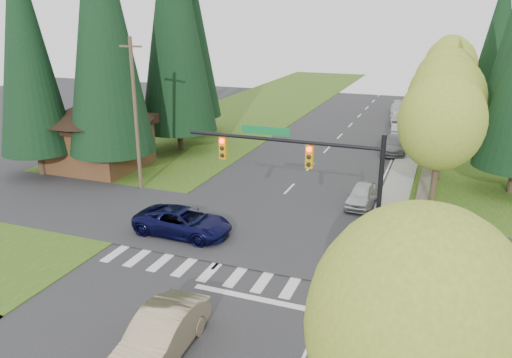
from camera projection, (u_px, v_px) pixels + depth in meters
The scene contains 31 objects.
ground at pixel (175, 308), 20.21m from camera, with size 120.00×120.00×0.00m, color #28282B.
grass_east at pixel (494, 191), 33.52m from camera, with size 14.00×110.00×0.06m, color #2E4B14.
grass_west at pixel (159, 154), 42.34m from camera, with size 14.00×110.00×0.06m, color #2E4B14.
cross_street at pixel (249, 231), 27.30m from camera, with size 120.00×8.00×0.10m, color #28282B.
sidewalk_east at pixel (403, 172), 37.35m from camera, with size 1.80×80.00×0.13m, color gray.
curb_east at pixel (392, 171), 37.64m from camera, with size 0.20×80.00×0.13m, color gray.
stone_wall_north at pixel (432, 145), 43.78m from camera, with size 0.70×40.00×0.70m, color #4C4438.
traffic_signal at pixel (313, 171), 21.15m from camera, with size 8.70×0.37×6.80m.
brown_building at pixel (98, 128), 37.61m from camera, with size 8.40×8.40×5.40m.
utility_pole at pixel (136, 114), 32.45m from camera, with size 1.60×0.24×10.00m.
decid_tree_0 at pixel (441, 122), 27.74m from camera, with size 4.80×4.80×8.37m.
decid_tree_1 at pixel (446, 100), 33.85m from camera, with size 5.20×5.20×8.80m.
decid_tree_2 at pixel (445, 85), 40.08m from camera, with size 5.00×5.00×8.82m.
decid_tree_3 at pixel (448, 78), 46.33m from camera, with size 5.00×5.00×8.55m.
decid_tree_4 at pixel (450, 67), 52.38m from camera, with size 5.40×5.40×9.18m.
decid_tree_5 at pixel (449, 66), 58.82m from camera, with size 4.80×4.80×8.30m.
decid_tree_6 at pixel (450, 58), 64.89m from camera, with size 5.20×5.20×8.86m.
decid_tree_south at pixel (418, 329), 10.08m from camera, with size 4.60×4.60×7.92m.
conifer_w_a at pixel (102, 22), 33.64m from camera, with size 6.12×6.12×19.80m.
conifer_w_b at pixel (104, 35), 38.52m from camera, with size 5.44×5.44×17.80m.
conifer_w_c at pixel (174, 14), 40.23m from camera, with size 6.46×6.46×20.80m.
conifer_w_d at pixel (25, 45), 34.04m from camera, with size 5.10×5.10×16.80m.
conifer_w_e at pixel (188, 26), 46.55m from camera, with size 5.78×5.78×18.80m.
conifer_e_c at pixel (500, 33), 55.09m from camera, with size 5.10×5.10×16.80m.
sedan_champagne at pixel (160, 336), 17.14m from camera, with size 1.70×4.88×1.61m, color tan.
suv_navy at pixel (183, 222), 26.67m from camera, with size 2.46×5.33×1.48m, color black.
parked_car_a at pixel (362, 195), 30.87m from camera, with size 1.55×3.86×1.31m, color #B9BABF.
parked_car_b at pixel (394, 145), 42.59m from camera, with size 1.98×4.88×1.42m, color slate.
parked_car_c at pixel (399, 134), 46.27m from camera, with size 1.58×4.52×1.49m, color #ADADB1.
parked_car_d at pixel (397, 118), 53.87m from camera, with size 1.53×3.81×1.30m, color silver.
parked_car_e at pixel (399, 108), 58.94m from camera, with size 1.96×4.82×1.40m, color #BABABF.
Camera 1 is at (9.33, -15.21, 11.31)m, focal length 35.00 mm.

